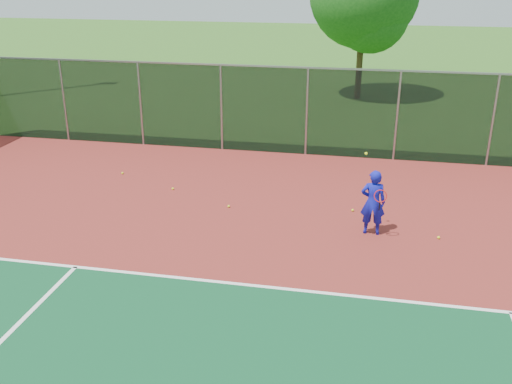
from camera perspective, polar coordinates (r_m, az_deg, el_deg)
court_apron at (r=10.95m, az=14.74°, el=-13.39°), size 30.00×20.00×0.02m
fence_back at (r=19.56m, az=13.94°, el=7.48°), size 30.00×0.06×3.03m
tennis_player at (r=14.06m, az=11.62°, el=-1.02°), size 0.60×0.61×2.05m
practice_ball_0 at (r=16.94m, az=-8.32°, el=0.33°), size 0.07×0.07×0.07m
practice_ball_1 at (r=15.57m, az=-2.74°, el=-1.44°), size 0.07×0.07×0.07m
practice_ball_2 at (r=18.52m, az=-13.21°, el=1.85°), size 0.07×0.07×0.07m
practice_ball_3 at (r=14.50m, az=17.80°, el=-4.36°), size 0.07×0.07×0.07m
practice_ball_5 at (r=15.52m, az=9.64°, el=-1.80°), size 0.07×0.07×0.07m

